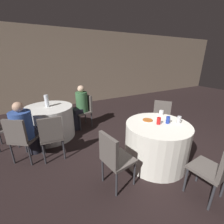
% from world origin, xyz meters
% --- Properties ---
extents(ground_plane, '(16.00, 16.00, 0.00)m').
position_xyz_m(ground_plane, '(0.00, 0.00, 0.00)').
color(ground_plane, black).
extents(wall_back, '(16.00, 0.06, 2.80)m').
position_xyz_m(wall_back, '(0.00, 4.38, 1.40)').
color(wall_back, gray).
rests_on(wall_back, ground_plane).
extents(table_near, '(1.10, 1.10, 0.75)m').
position_xyz_m(table_near, '(-0.18, 0.05, 0.38)').
color(table_near, white).
rests_on(table_near, ground_plane).
extents(table_far, '(1.09, 1.09, 0.75)m').
position_xyz_m(table_far, '(-1.70, 1.96, 0.38)').
color(table_far, white).
rests_on(table_far, ground_plane).
extents(chair_near_south, '(0.43, 0.43, 0.88)m').
position_xyz_m(chair_near_south, '(-0.11, -0.91, 0.53)').
color(chair_near_south, '#59514C').
rests_on(chair_near_south, ground_plane).
extents(chair_near_northeast, '(0.56, 0.56, 0.88)m').
position_xyz_m(chair_near_northeast, '(0.56, 0.66, 0.53)').
color(chair_near_northeast, '#59514C').
rests_on(chair_near_northeast, ground_plane).
extents(chair_near_west, '(0.45, 0.45, 0.88)m').
position_xyz_m(chair_near_west, '(-1.13, -0.08, 0.53)').
color(chair_near_west, '#59514C').
rests_on(chair_near_west, ground_plane).
extents(chair_far_south, '(0.44, 0.44, 0.88)m').
position_xyz_m(chair_far_south, '(-1.79, 1.01, 0.53)').
color(chair_far_south, '#59514C').
rests_on(chair_far_south, ground_plane).
extents(chair_far_southwest, '(0.56, 0.56, 0.88)m').
position_xyz_m(chair_far_southwest, '(-2.27, 1.20, 0.53)').
color(chair_far_southwest, '#59514C').
rests_on(chair_far_southwest, ground_plane).
extents(chair_far_east, '(0.46, 0.46, 0.88)m').
position_xyz_m(chair_far_east, '(-0.76, 2.12, 0.53)').
color(chair_far_east, '#59514C').
rests_on(chair_far_east, ground_plane).
extents(person_green_jacket, '(0.49, 0.34, 1.15)m').
position_xyz_m(person_green_jacket, '(-0.92, 2.09, 0.57)').
color(person_green_jacket, black).
rests_on(person_green_jacket, ground_plane).
extents(person_blue_shirt, '(0.47, 0.49, 1.12)m').
position_xyz_m(person_blue_shirt, '(-2.18, 1.32, 0.58)').
color(person_blue_shirt, black).
rests_on(person_blue_shirt, ground_plane).
extents(pizza_plate_near, '(0.22, 0.22, 0.02)m').
position_xyz_m(pizza_plate_near, '(-0.24, 0.25, 0.76)').
color(pizza_plate_near, white).
rests_on(pizza_plate_near, table_near).
extents(soda_can_blue, '(0.07, 0.07, 0.12)m').
position_xyz_m(soda_can_blue, '(-0.02, 0.00, 0.81)').
color(soda_can_blue, '#1E38A5').
rests_on(soda_can_blue, table_near).
extents(soda_can_silver, '(0.07, 0.07, 0.12)m').
position_xyz_m(soda_can_silver, '(0.16, -0.09, 0.81)').
color(soda_can_silver, silver).
rests_on(soda_can_silver, table_near).
extents(soda_can_red, '(0.07, 0.07, 0.12)m').
position_xyz_m(soda_can_red, '(-0.18, 0.05, 0.81)').
color(soda_can_red, red).
rests_on(soda_can_red, table_near).
extents(cup_near, '(0.08, 0.08, 0.09)m').
position_xyz_m(cup_near, '(0.18, 0.34, 0.80)').
color(cup_near, white).
rests_on(cup_near, table_near).
extents(bottle_far, '(0.09, 0.09, 0.28)m').
position_xyz_m(bottle_far, '(-1.70, 1.99, 0.89)').
color(bottle_far, silver).
rests_on(bottle_far, table_far).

